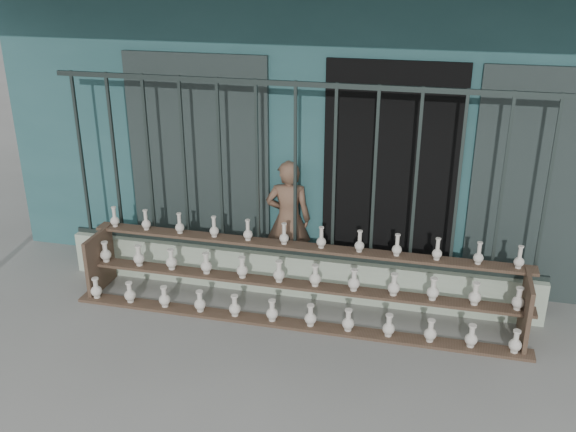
# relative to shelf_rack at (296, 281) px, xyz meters

# --- Properties ---
(ground) EXTENTS (60.00, 60.00, 0.00)m
(ground) POSITION_rel_shelf_rack_xyz_m (-0.11, -0.89, -0.36)
(ground) COLOR slate
(workshop_building) EXTENTS (7.40, 6.60, 3.21)m
(workshop_building) POSITION_rel_shelf_rack_xyz_m (-0.11, 3.34, 1.26)
(workshop_building) COLOR #285355
(workshop_building) RESTS_ON ground
(parapet_wall) EXTENTS (5.00, 0.20, 0.45)m
(parapet_wall) POSITION_rel_shelf_rack_xyz_m (-0.11, 0.41, -0.14)
(parapet_wall) COLOR #AEBFA4
(parapet_wall) RESTS_ON ground
(security_fence) EXTENTS (5.00, 0.04, 1.80)m
(security_fence) POSITION_rel_shelf_rack_xyz_m (-0.11, 0.41, 0.99)
(security_fence) COLOR #283330
(security_fence) RESTS_ON parapet_wall
(shelf_rack) EXTENTS (4.50, 0.68, 0.85)m
(shelf_rack) POSITION_rel_shelf_rack_xyz_m (0.00, 0.00, 0.00)
(shelf_rack) COLOR brown
(shelf_rack) RESTS_ON ground
(elderly_woman) EXTENTS (0.53, 0.39, 1.34)m
(elderly_woman) POSITION_rel_shelf_rack_xyz_m (-0.28, 0.80, 0.31)
(elderly_woman) COLOR brown
(elderly_woman) RESTS_ON ground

